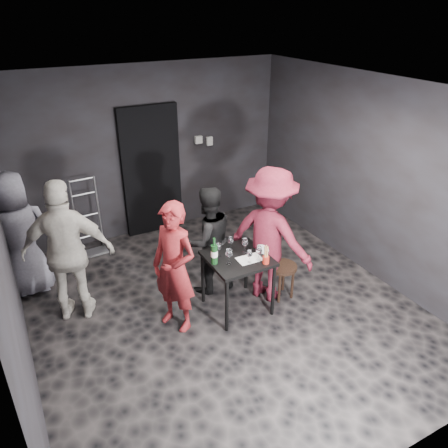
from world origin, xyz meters
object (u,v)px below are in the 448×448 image
stool (282,271)px  breadstick_cup (266,255)px  server_red (174,264)px  man_maroon (271,224)px  hand_truck (91,238)px  tasting_table (238,264)px  bystander_cream (66,240)px  woman_black (208,242)px  wine_bottle (214,254)px  bystander_grey (18,229)px

stool → breadstick_cup: bearing=-152.3°
stool → server_red: server_red is taller
man_maroon → breadstick_cup: (-0.27, -0.33, -0.18)m
hand_truck → tasting_table: (1.29, -2.30, 0.43)m
server_red → bystander_cream: bystander_cream is taller
woman_black → bystander_cream: bearing=-10.6°
server_red → bystander_cream: 1.27m
server_red → bystander_cream: bearing=-155.0°
wine_bottle → bystander_grey: bearing=140.1°
woman_black → wine_bottle: 0.60m
hand_truck → breadstick_cup: hand_truck is taller
hand_truck → bystander_grey: bystander_grey is taller
woman_black → bystander_grey: bystander_grey is taller
man_maroon → bystander_grey: 3.17m
tasting_table → wine_bottle: wine_bottle is taller
stool → woman_black: (-0.76, 0.62, 0.33)m
wine_bottle → hand_truck: bearing=113.1°
hand_truck → server_red: (0.50, -2.23, 0.62)m
man_maroon → bystander_grey: size_ratio=1.13×
man_maroon → hand_truck: bearing=11.4°
stool → server_red: bearing=175.0°
server_red → woman_black: 0.84m
hand_truck → stool: bearing=-54.2°
man_maroon → tasting_table: bearing=69.6°
bystander_grey → breadstick_cup: bearing=145.7°
stool → tasting_table: bearing=174.8°
hand_truck → bystander_cream: 1.78m
hand_truck → tasting_table: size_ratio=1.59×
bystander_grey → hand_truck: bearing=-142.1°
server_red → woman_black: (0.66, 0.49, -0.13)m
hand_truck → breadstick_cup: (1.51, -2.57, 0.64)m
woman_black → bystander_grey: size_ratio=0.77×
man_maroon → wine_bottle: man_maroon is taller
woman_black → wine_bottle: (-0.19, -0.55, 0.16)m
server_red → breadstick_cup: 1.06m
bystander_grey → man_maroon: bearing=153.5°
bystander_grey → breadstick_cup: size_ratio=7.46×
wine_bottle → breadstick_cup: (0.53, -0.28, -0.02)m
bystander_cream → wine_bottle: 1.70m
hand_truck → woman_black: 2.15m
hand_truck → man_maroon: size_ratio=0.57×
woman_black → bystander_cream: bystander_cream is taller
bystander_cream → wine_bottle: bearing=173.0°
hand_truck → server_red: bearing=-80.7°
woman_black → bystander_cream: 1.73m
breadstick_cup → tasting_table: bearing=128.6°
stool → bystander_cream: bystander_cream is taller
man_maroon → breadstick_cup: 0.47m
man_maroon → bystander_grey: bearing=33.1°
man_maroon → bystander_cream: size_ratio=0.99×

